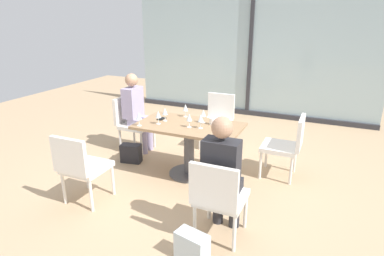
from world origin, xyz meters
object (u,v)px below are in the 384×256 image
(wine_glass_4, at_px, (139,116))
(wine_glass_5, at_px, (158,115))
(chair_front_left, at_px, (80,165))
(wine_glass_0, at_px, (189,118))
(wine_glass_1, at_px, (186,108))
(person_far_left, at_px, (136,109))
(chair_far_left, at_px, (131,120))
(wine_glass_2, at_px, (165,112))
(dining_table_main, at_px, (189,138))
(wine_glass_6, at_px, (201,119))
(chair_far_right, at_px, (287,143))
(chair_front_right, at_px, (218,195))
(chair_near_window, at_px, (218,117))
(coffee_cup, at_px, (212,121))
(cell_phone_on_table, at_px, (162,119))
(wine_glass_3, at_px, (203,113))
(person_front_right, at_px, (223,171))
(handbag_0, at_px, (131,153))
(handbag_1, at_px, (192,247))

(wine_glass_4, height_order, wine_glass_5, same)
(chair_front_left, bearing_deg, wine_glass_0, 50.67)
(wine_glass_4, distance_m, wine_glass_5, 0.26)
(wine_glass_1, bearing_deg, person_far_left, 170.43)
(chair_front_left, height_order, person_far_left, person_far_left)
(chair_far_left, height_order, wine_glass_2, wine_glass_2)
(dining_table_main, bearing_deg, wine_glass_4, -152.30)
(wine_glass_6, bearing_deg, chair_front_left, -133.12)
(chair_far_left, xyz_separation_m, chair_far_right, (2.47, 0.00, 0.00))
(chair_front_right, distance_m, wine_glass_5, 1.64)
(chair_near_window, relative_size, coffee_cup, 9.67)
(cell_phone_on_table, bearing_deg, person_far_left, 157.29)
(chair_far_right, xyz_separation_m, wine_glass_3, (-1.09, -0.31, 0.37))
(person_far_left, height_order, person_front_right, same)
(wine_glass_1, xyz_separation_m, handbag_0, (-0.78, -0.29, -0.72))
(cell_phone_on_table, bearing_deg, dining_table_main, -1.14)
(wine_glass_1, bearing_deg, wine_glass_6, -44.29)
(wine_glass_2, bearing_deg, cell_phone_on_table, 148.60)
(person_far_left, distance_m, person_front_right, 2.48)
(wine_glass_0, bearing_deg, wine_glass_6, 9.53)
(person_far_left, xyz_separation_m, handbag_1, (1.84, -2.00, -0.56))
(chair_far_left, height_order, person_far_left, person_far_left)
(wine_glass_0, xyz_separation_m, wine_glass_6, (0.15, 0.03, 0.00))
(chair_far_left, bearing_deg, wine_glass_5, -35.30)
(person_far_left, height_order, handbag_0, person_far_left)
(chair_far_right, xyz_separation_m, wine_glass_5, (-1.62, -0.60, 0.37))
(dining_table_main, distance_m, wine_glass_5, 0.52)
(dining_table_main, xyz_separation_m, person_front_right, (0.83, -1.07, 0.16))
(wine_glass_0, bearing_deg, coffee_cup, 44.25)
(dining_table_main, bearing_deg, chair_near_window, 90.00)
(wine_glass_6, distance_m, handbag_1, 1.72)
(cell_phone_on_table, bearing_deg, coffee_cup, 12.11)
(handbag_0, bearing_deg, person_front_right, -42.54)
(chair_near_window, relative_size, wine_glass_2, 4.70)
(handbag_0, bearing_deg, chair_far_right, -0.05)
(chair_far_right, height_order, wine_glass_4, wine_glass_4)
(cell_phone_on_table, bearing_deg, chair_far_right, 20.64)
(chair_near_window, distance_m, person_far_left, 1.35)
(chair_front_left, height_order, wine_glass_6, wine_glass_6)
(handbag_0, bearing_deg, chair_front_right, -45.04)
(wine_glass_0, bearing_deg, wine_glass_3, 69.48)
(cell_phone_on_table, relative_size, handbag_1, 0.48)
(chair_near_window, xyz_separation_m, wine_glass_6, (0.20, -1.25, 0.37))
(person_far_left, bearing_deg, chair_far_right, 0.00)
(coffee_cup, bearing_deg, wine_glass_4, -153.37)
(wine_glass_4, xyz_separation_m, wine_glass_5, (0.20, 0.16, 0.00))
(chair_front_right, relative_size, person_far_left, 0.69)
(handbag_1, bearing_deg, wine_glass_4, 149.50)
(person_far_left, relative_size, wine_glass_0, 6.81)
(chair_near_window, relative_size, handbag_1, 2.90)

